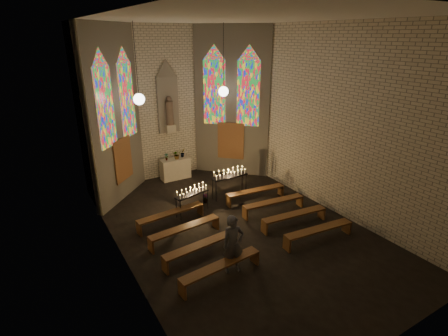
{
  "coord_description": "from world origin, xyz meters",
  "views": [
    {
      "loc": [
        -6.03,
        -9.21,
        6.55
      ],
      "look_at": [
        0.1,
        1.04,
        1.96
      ],
      "focal_mm": 28.0,
      "sensor_mm": 36.0,
      "label": 1
    }
  ],
  "objects": [
    {
      "name": "flower_vase_center",
      "position": [
        0.09,
        5.38,
        1.22
      ],
      "size": [
        0.43,
        0.38,
        0.44
      ],
      "primitive_type": "imported",
      "rotation": [
        0.0,
        0.0,
        0.12
      ],
      "color": "#4C723F",
      "rests_on": "altar"
    },
    {
      "name": "pew_right_1",
      "position": [
        1.9,
        0.27,
        0.4
      ],
      "size": [
        2.61,
        0.61,
        0.5
      ],
      "rotation": [
        0.0,
        0.0,
        -0.09
      ],
      "color": "brown",
      "rests_on": "ground"
    },
    {
      "name": "visitor",
      "position": [
        -1.4,
        -1.97,
        0.9
      ],
      "size": [
        0.71,
        0.53,
        1.79
      ],
      "primitive_type": "imported",
      "rotation": [
        0.0,
        0.0,
        -0.16
      ],
      "color": "#4D4E57",
      "rests_on": "ground"
    },
    {
      "name": "room",
      "position": [
        -0.0,
        3.37,
        3.72
      ],
      "size": [
        8.22,
        12.43,
        7.0
      ],
      "color": "beige",
      "rests_on": "ground"
    },
    {
      "name": "pew_right_0",
      "position": [
        1.9,
        1.47,
        0.4
      ],
      "size": [
        2.61,
        0.61,
        0.5
      ],
      "rotation": [
        0.0,
        0.0,
        -0.09
      ],
      "color": "brown",
      "rests_on": "ground"
    },
    {
      "name": "flower_vase_right",
      "position": [
        0.45,
        5.51,
        1.21
      ],
      "size": [
        0.26,
        0.23,
        0.42
      ],
      "primitive_type": "imported",
      "rotation": [
        0.0,
        0.0,
        0.21
      ],
      "color": "#4C723F",
      "rests_on": "altar"
    },
    {
      "name": "pew_left_3",
      "position": [
        -1.9,
        -2.13,
        0.4
      ],
      "size": [
        2.61,
        0.61,
        0.5
      ],
      "rotation": [
        0.0,
        0.0,
        0.09
      ],
      "color": "brown",
      "rests_on": "ground"
    },
    {
      "name": "floor",
      "position": [
        0.0,
        0.0,
        0.0
      ],
      "size": [
        12.0,
        12.0,
        0.0
      ],
      "primitive_type": "plane",
      "color": "black",
      "rests_on": "ground"
    },
    {
      "name": "pew_left_1",
      "position": [
        -1.9,
        0.27,
        0.4
      ],
      "size": [
        2.61,
        0.61,
        0.5
      ],
      "rotation": [
        0.0,
        0.0,
        0.09
      ],
      "color": "brown",
      "rests_on": "ground"
    },
    {
      "name": "pew_left_0",
      "position": [
        -1.9,
        1.47,
        0.4
      ],
      "size": [
        2.61,
        0.61,
        0.5
      ],
      "rotation": [
        0.0,
        0.0,
        0.09
      ],
      "color": "brown",
      "rests_on": "ground"
    },
    {
      "name": "pew_right_2",
      "position": [
        1.9,
        -0.93,
        0.4
      ],
      "size": [
        2.61,
        0.61,
        0.5
      ],
      "rotation": [
        0.0,
        0.0,
        -0.09
      ],
      "color": "brown",
      "rests_on": "ground"
    },
    {
      "name": "pew_right_3",
      "position": [
        1.9,
        -2.13,
        0.4
      ],
      "size": [
        2.61,
        0.61,
        0.5
      ],
      "rotation": [
        0.0,
        0.0,
        -0.09
      ],
      "color": "brown",
      "rests_on": "ground"
    },
    {
      "name": "votive_stand_left",
      "position": [
        -0.85,
        1.84,
        0.9
      ],
      "size": [
        1.47,
        0.64,
        1.05
      ],
      "rotation": [
        0.0,
        0.0,
        0.22
      ],
      "color": "black",
      "rests_on": "ground"
    },
    {
      "name": "pew_left_2",
      "position": [
        -1.9,
        -0.93,
        0.4
      ],
      "size": [
        2.61,
        0.61,
        0.5
      ],
      "rotation": [
        0.0,
        0.0,
        0.09
      ],
      "color": "brown",
      "rests_on": "ground"
    },
    {
      "name": "aisle_flower_pot",
      "position": [
        -0.01,
        2.37,
        0.18
      ],
      "size": [
        0.25,
        0.25,
        0.37
      ],
      "primitive_type": "imported",
      "rotation": [
        0.0,
        0.0,
        -0.24
      ],
      "color": "#4C723F",
      "rests_on": "ground"
    },
    {
      "name": "altar",
      "position": [
        0.0,
        5.45,
        0.5
      ],
      "size": [
        1.4,
        0.6,
        1.0
      ],
      "primitive_type": "cube",
      "color": "beige",
      "rests_on": "ground"
    },
    {
      "name": "votive_stand_right",
      "position": [
        1.18,
        2.39,
        1.01
      ],
      "size": [
        1.61,
        0.4,
        1.18
      ],
      "rotation": [
        0.0,
        0.0,
        0.01
      ],
      "color": "black",
      "rests_on": "ground"
    },
    {
      "name": "flower_vase_left",
      "position": [
        -0.41,
        5.46,
        1.17
      ],
      "size": [
        0.19,
        0.14,
        0.34
      ],
      "primitive_type": "imported",
      "rotation": [
        0.0,
        0.0,
        -0.08
      ],
      "color": "#4C723F",
      "rests_on": "altar"
    }
  ]
}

